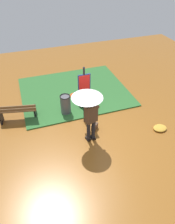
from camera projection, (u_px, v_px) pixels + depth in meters
ground_plane at (90, 141)px, 7.47m from camera, size 18.00×18.00×0.00m
grass_verge at (74, 91)px, 9.94m from camera, size 4.80×4.00×0.05m
person_with_umbrella at (89, 105)px, 6.52m from camera, size 0.96×0.96×2.04m
info_sign_post at (84, 90)px, 7.39m from camera, size 0.44×0.07×2.30m
handbag at (95, 127)px, 7.85m from camera, size 0.32×0.31×0.37m
park_bench at (18, 111)px, 8.13m from camera, size 1.41×0.65×0.75m
trash_bin at (66, 105)px, 8.44m from camera, size 0.42×0.42×0.83m
shrub_cluster at (87, 101)px, 8.87m from camera, size 0.73×0.66×0.60m
leaf_pile_near_person at (75, 95)px, 9.63m from camera, size 0.50×0.40×0.11m
leaf_pile_by_bench at (160, 128)px, 7.90m from camera, size 0.51×0.41×0.11m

